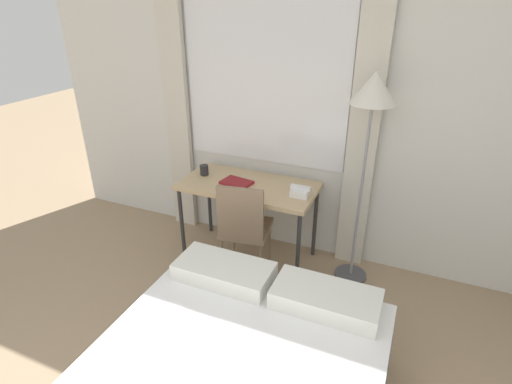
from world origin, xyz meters
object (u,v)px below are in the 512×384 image
at_px(desk, 248,191).
at_px(desk_chair, 244,225).
at_px(standing_lamp, 372,109).
at_px(telephone, 300,191).
at_px(mug, 204,170).
at_px(book, 237,182).

xyz_separation_m(desk, desk_chair, (0.08, -0.28, -0.18)).
xyz_separation_m(standing_lamp, telephone, (-0.47, -0.10, -0.71)).
bearing_deg(mug, desk, -3.15).
height_order(desk, desk_chair, desk_chair).
height_order(desk, book, book).
relative_size(desk_chair, telephone, 5.34).
bearing_deg(telephone, mug, 176.25).
height_order(desk_chair, standing_lamp, standing_lamp).
bearing_deg(desk, mug, 176.85).
distance_m(desk, mug, 0.47).
bearing_deg(standing_lamp, desk_chair, -158.42).
bearing_deg(book, desk, 20.59).
bearing_deg(book, standing_lamp, 5.50).
bearing_deg(standing_lamp, telephone, -167.79).
xyz_separation_m(standing_lamp, book, (-1.05, -0.10, -0.74)).
relative_size(desk, desk_chair, 1.32).
distance_m(book, mug, 0.36).
xyz_separation_m(telephone, mug, (-0.94, 0.06, 0.01)).
xyz_separation_m(desk_chair, mug, (-0.54, 0.30, 0.29)).
xyz_separation_m(book, mug, (-0.36, 0.06, 0.03)).
bearing_deg(desk, book, -159.41).
height_order(book, mug, mug).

